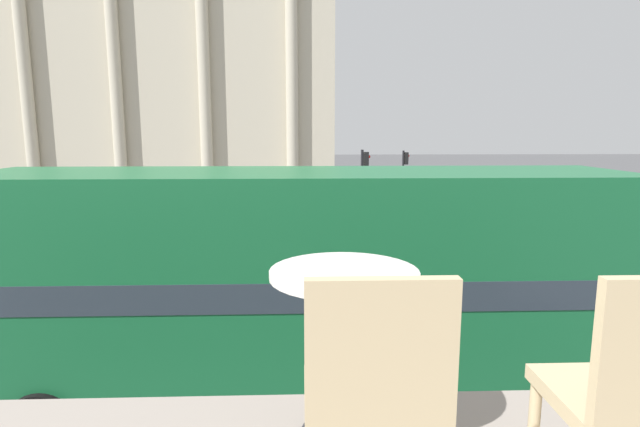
# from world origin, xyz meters

# --- Properties ---
(double_decker_bus) EXTENTS (10.57, 2.71, 4.18)m
(double_decker_bus) POSITION_xyz_m (1.08, 5.85, 2.33)
(double_decker_bus) COLOR black
(double_decker_bus) RESTS_ON ground_plane
(cafe_dining_table) EXTENTS (0.60, 0.60, 0.73)m
(cafe_dining_table) POSITION_xyz_m (1.22, -0.35, 4.09)
(cafe_dining_table) COLOR #2D2D30
(cafe_dining_table) RESTS_ON cafe_floor_slab
(cafe_chair_0) EXTENTS (0.40, 0.40, 0.91)m
(cafe_chair_0) POSITION_xyz_m (1.26, -0.95, 4.07)
(cafe_chair_0) COLOR #D1B789
(cafe_chair_0) RESTS_ON cafe_floor_slab
(cafe_chair_1) EXTENTS (0.40, 0.40, 0.91)m
(cafe_chair_1) POSITION_xyz_m (2.02, -0.96, 4.07)
(cafe_chair_1) COLOR #D1B789
(cafe_chair_1) RESTS_ON cafe_floor_slab
(plaza_building_left) EXTENTS (32.86, 14.08, 19.81)m
(plaza_building_left) POSITION_xyz_m (-12.59, 42.62, 9.91)
(plaza_building_left) COLOR beige
(plaza_building_left) RESTS_ON ground_plane
(traffic_light_near) EXTENTS (0.42, 0.24, 3.42)m
(traffic_light_near) POSITION_xyz_m (1.83, 10.93, 2.25)
(traffic_light_near) COLOR black
(traffic_light_near) RESTS_ON ground_plane
(traffic_light_mid) EXTENTS (0.42, 0.24, 4.02)m
(traffic_light_mid) POSITION_xyz_m (3.73, 19.40, 2.61)
(traffic_light_mid) COLOR black
(traffic_light_mid) RESTS_ON ground_plane
(traffic_light_far) EXTENTS (0.42, 0.24, 3.70)m
(traffic_light_far) POSITION_xyz_m (6.97, 26.47, 2.42)
(traffic_light_far) COLOR black
(traffic_light_far) RESTS_ON ground_plane
(car_silver) EXTENTS (4.20, 1.93, 1.35)m
(car_silver) POSITION_xyz_m (5.43, 21.27, 0.70)
(car_silver) COLOR black
(car_silver) RESTS_ON ground_plane
(pedestrian_black) EXTENTS (0.32, 0.32, 1.69)m
(pedestrian_black) POSITION_xyz_m (7.92, 13.14, 0.97)
(pedestrian_black) COLOR #282B33
(pedestrian_black) RESTS_ON ground_plane
(pedestrian_white) EXTENTS (0.32, 0.32, 1.75)m
(pedestrian_white) POSITION_xyz_m (2.26, 24.49, 1.01)
(pedestrian_white) COLOR #282B33
(pedestrian_white) RESTS_ON ground_plane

